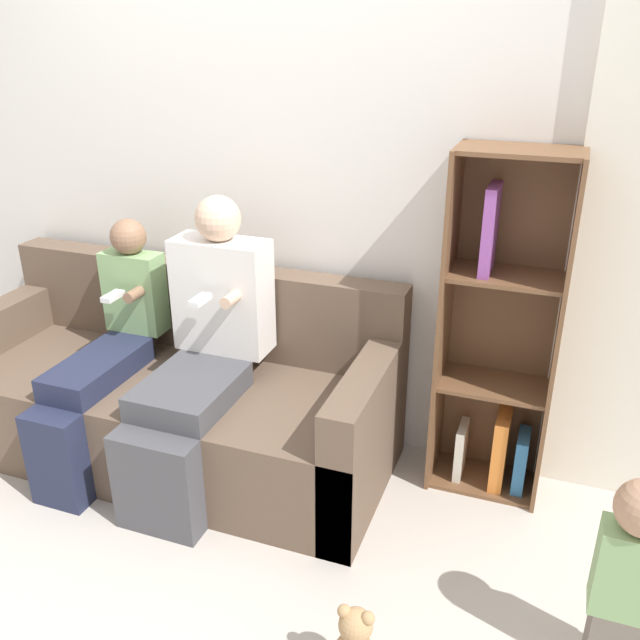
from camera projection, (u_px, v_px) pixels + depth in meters
The scene contains 7 objects.
ground_plane at pixel (190, 535), 2.78m from camera, with size 14.00×14.00×0.00m, color #BCB2A8.
back_wall at pixel (277, 178), 3.10m from camera, with size 10.00×0.06×2.55m.
couch at pixel (176, 399), 3.22m from camera, with size 2.06×0.85×0.87m.
adult_seated at pixel (202, 346), 2.92m from camera, with size 0.43×0.80×1.26m.
child_seated at pixel (103, 353), 3.08m from camera, with size 0.29×0.81×1.10m.
toddler_standing at pixel (629, 573), 2.05m from camera, with size 0.20×0.17×0.73m.
bookshelf at pixel (500, 344), 2.86m from camera, with size 0.48×0.31×1.50m.
Camera 1 is at (1.26, -1.86, 1.93)m, focal length 38.00 mm.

